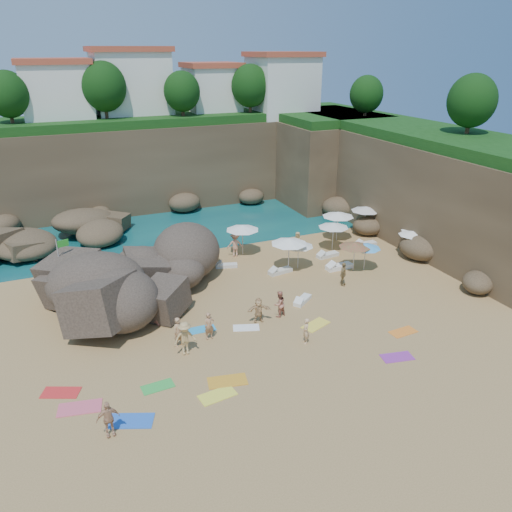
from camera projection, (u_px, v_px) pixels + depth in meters
name	position (u px, v px, depth m)	size (l,w,h in m)	color
ground	(246.00, 308.00, 30.79)	(120.00, 120.00, 0.00)	tan
seawater	(145.00, 190.00, 56.19)	(120.00, 120.00, 0.00)	#0C4751
cliff_back	(171.00, 162.00, 51.15)	(44.00, 8.00, 8.00)	brown
cliff_right	(414.00, 184.00, 42.97)	(8.00, 30.00, 8.00)	brown
cliff_corner	(323.00, 159.00, 52.40)	(10.00, 12.00, 8.00)	brown
rock_promontory	(45.00, 246.00, 40.31)	(12.00, 7.00, 2.00)	brown
clifftop_buildings	(174.00, 87.00, 49.38)	(28.48, 9.48, 7.00)	white
clifftop_trees	(211.00, 91.00, 44.72)	(35.60, 23.82, 4.40)	#11380F
rock_outcrop	(137.00, 302.00, 31.46)	(9.19, 6.90, 3.68)	brown
flag_pole	(61.00, 260.00, 31.32)	(0.76, 0.23, 3.93)	silver
parasol_0	(182.00, 237.00, 35.88)	(2.62, 2.62, 2.47)	silver
parasol_1	(289.00, 241.00, 35.12)	(2.61, 2.61, 2.47)	silver
parasol_2	(334.00, 225.00, 38.87)	(2.39, 2.39, 2.26)	silver
parasol_3	(366.00, 209.00, 42.50)	(2.50, 2.50, 2.37)	silver
parasol_4	(415.00, 229.00, 38.67)	(2.11, 2.11, 1.99)	silver
parasol_5	(242.00, 227.00, 37.88)	(2.57, 2.57, 2.43)	silver
parasol_6	(355.00, 245.00, 35.18)	(2.30, 2.30, 2.18)	silver
parasol_7	(338.00, 214.00, 40.79)	(2.60, 2.60, 2.46)	silver
parasol_9	(299.00, 244.00, 35.62)	(2.17, 2.17, 2.05)	silver
parasol_10	(366.00, 246.00, 35.35)	(2.14, 2.14, 2.03)	silver
parasol_11	(412.00, 233.00, 37.95)	(2.09, 2.09, 1.98)	silver
lounger_0	(280.00, 271.00, 35.52)	(1.77, 0.59, 0.28)	silver
lounger_1	(226.00, 266.00, 36.48)	(1.58, 0.53, 0.25)	silver
lounger_2	(328.00, 255.00, 38.27)	(1.78, 0.59, 0.28)	silver
lounger_3	(339.00, 267.00, 36.19)	(2.02, 0.67, 0.31)	white
lounger_4	(365.00, 244.00, 40.35)	(1.88, 0.63, 0.29)	silver
lounger_5	(303.00, 300.00, 31.46)	(1.60, 0.53, 0.25)	white
towel_0	(131.00, 421.00, 21.45)	(1.94, 0.97, 0.03)	blue
towel_1	(80.00, 408.00, 22.22)	(1.89, 0.95, 0.03)	#E0576D
towel_2	(227.00, 381.00, 24.01)	(1.89, 0.94, 0.03)	orange
towel_3	(158.00, 387.00, 23.62)	(1.52, 0.76, 0.03)	green
towel_4	(218.00, 395.00, 23.03)	(1.72, 0.86, 0.03)	#F7F141
towel_5	(246.00, 328.00, 28.59)	(1.50, 0.75, 0.03)	white
towel_6	(397.00, 357.00, 25.87)	(1.65, 0.82, 0.03)	purple
towel_7	(61.00, 393.00, 23.21)	(1.72, 0.86, 0.03)	red
towel_8	(202.00, 329.00, 28.44)	(1.52, 0.76, 0.03)	#29A0DC
towel_10	(403.00, 332.00, 28.18)	(1.57, 0.78, 0.03)	orange
towel_11	(108.00, 310.00, 30.50)	(1.53, 0.76, 0.03)	#38C573
towel_12	(316.00, 325.00, 28.89)	(1.72, 0.86, 0.03)	yellow
person_stand_0	(179.00, 332.00, 26.57)	(0.62, 0.40, 1.69)	tan
person_stand_1	(279.00, 304.00, 29.55)	(0.79, 0.62, 1.64)	tan
person_stand_2	(235.00, 244.00, 38.07)	(1.25, 0.51, 1.93)	tan
person_stand_3	(343.00, 274.00, 33.43)	(0.96, 0.40, 1.64)	#987C4C
person_stand_4	(297.00, 241.00, 39.16)	(0.77, 0.42, 1.57)	tan
person_stand_5	(159.00, 261.00, 35.81)	(1.34, 0.39, 1.45)	#B37959
person_stand_6	(306.00, 331.00, 26.89)	(0.53, 0.35, 1.46)	#E7B783
person_lie_0	(186.00, 350.00, 26.07)	(1.20, 1.85, 0.49)	tan
person_lie_1	(110.00, 431.00, 20.60)	(0.96, 1.64, 0.40)	tan
person_lie_2	(160.00, 320.00, 28.92)	(0.92, 1.88, 0.50)	brown
person_lie_3	(259.00, 319.00, 29.17)	(1.39, 1.50, 0.40)	tan
person_lie_4	(210.00, 336.00, 27.47)	(0.57, 1.56, 0.37)	tan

